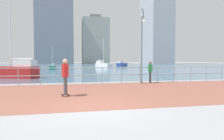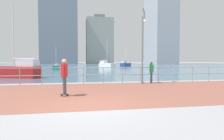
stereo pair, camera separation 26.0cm
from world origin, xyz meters
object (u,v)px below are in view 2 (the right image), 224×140
lamppost (143,42)px  sailboat_white (107,65)px  sailboat_blue (56,67)px  sailboat_gray (16,71)px  bystander (151,70)px  skateboarder (64,74)px  sailboat_yellow (125,64)px

lamppost → sailboat_white: size_ratio=0.80×
sailboat_white → sailboat_blue: sailboat_white is taller
sailboat_gray → bystander: bearing=-31.3°
skateboarder → bystander: skateboarder is taller
bystander → sailboat_white: sailboat_white is taller
lamppost → sailboat_gray: size_ratio=0.76×
sailboat_blue → skateboarder: bearing=-84.0°
skateboarder → sailboat_blue: (-3.11, 29.63, -0.63)m
sailboat_white → skateboarder: bearing=-101.8°
sailboat_gray → sailboat_blue: (2.04, 18.55, -0.27)m
lamppost → sailboat_gray: bearing=146.6°
skateboarder → sailboat_yellow: sailboat_yellow is taller
skateboarder → bystander: size_ratio=1.09×
sailboat_gray → sailboat_blue: sailboat_gray is taller
sailboat_gray → lamppost: bearing=-33.4°
lamppost → skateboarder: size_ratio=3.11×
lamppost → sailboat_white: (2.33, 32.09, -2.32)m
skateboarder → sailboat_blue: 29.80m
lamppost → sailboat_blue: size_ratio=1.28×
sailboat_white → sailboat_yellow: 8.90m
lamppost → sailboat_white: bearing=85.8°
skateboarder → bystander: bearing=36.3°
sailboat_yellow → sailboat_blue: 21.34m
bystander → sailboat_blue: (-9.04, 25.28, -0.52)m
skateboarder → sailboat_yellow: bearing=72.3°
lamppost → sailboat_white: 32.26m
sailboat_white → sailboat_blue: bearing=-147.9°
bystander → sailboat_gray: sailboat_gray is taller
skateboarder → sailboat_blue: sailboat_blue is taller
sailboat_gray → sailboat_yellow: bearing=59.4°
sailboat_white → sailboat_blue: size_ratio=1.60×
lamppost → bystander: bearing=9.5°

